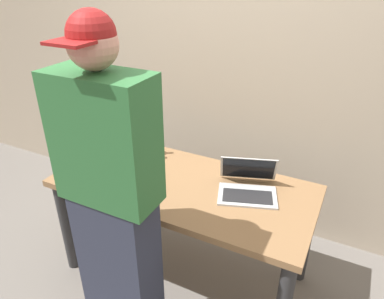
{
  "coord_description": "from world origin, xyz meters",
  "views": [
    {
      "loc": [
        0.88,
        -1.62,
        1.95
      ],
      "look_at": [
        0.06,
        0.0,
        0.99
      ],
      "focal_mm": 33.34,
      "sensor_mm": 36.0,
      "label": 1
    }
  ],
  "objects_px": {
    "person_figure": "(114,210)",
    "beer_bottle_green": "(147,141)",
    "beer_bottle_dark": "(137,145)",
    "beer_bottle_brown": "(124,140)",
    "beer_bottle_amber": "(113,143)",
    "laptop": "(248,185)"
  },
  "relations": [
    {
      "from": "person_figure",
      "to": "beer_bottle_green",
      "type": "bearing_deg",
      "value": 112.9
    },
    {
      "from": "beer_bottle_dark",
      "to": "beer_bottle_brown",
      "type": "height_order",
      "value": "beer_bottle_brown"
    },
    {
      "from": "beer_bottle_dark",
      "to": "beer_bottle_green",
      "type": "relative_size",
      "value": 1.1
    },
    {
      "from": "beer_bottle_green",
      "to": "person_figure",
      "type": "distance_m",
      "value": 0.88
    },
    {
      "from": "beer_bottle_brown",
      "to": "beer_bottle_amber",
      "type": "bearing_deg",
      "value": -130.69
    },
    {
      "from": "laptop",
      "to": "beer_bottle_green",
      "type": "height_order",
      "value": "beer_bottle_green"
    },
    {
      "from": "laptop",
      "to": "beer_bottle_dark",
      "type": "distance_m",
      "value": 0.8
    },
    {
      "from": "beer_bottle_green",
      "to": "person_figure",
      "type": "relative_size",
      "value": 0.15
    },
    {
      "from": "beer_bottle_green",
      "to": "beer_bottle_amber",
      "type": "xyz_separation_m",
      "value": [
        -0.19,
        -0.14,
        0.01
      ]
    },
    {
      "from": "laptop",
      "to": "person_figure",
      "type": "height_order",
      "value": "person_figure"
    },
    {
      "from": "beer_bottle_dark",
      "to": "beer_bottle_green",
      "type": "height_order",
      "value": "beer_bottle_dark"
    },
    {
      "from": "laptop",
      "to": "beer_bottle_dark",
      "type": "height_order",
      "value": "beer_bottle_dark"
    },
    {
      "from": "laptop",
      "to": "beer_bottle_green",
      "type": "relative_size",
      "value": 1.57
    },
    {
      "from": "beer_bottle_dark",
      "to": "laptop",
      "type": "bearing_deg",
      "value": -2.54
    },
    {
      "from": "beer_bottle_brown",
      "to": "beer_bottle_green",
      "type": "xyz_separation_m",
      "value": [
        0.13,
        0.08,
        -0.01
      ]
    },
    {
      "from": "beer_bottle_green",
      "to": "beer_bottle_amber",
      "type": "height_order",
      "value": "beer_bottle_amber"
    },
    {
      "from": "beer_bottle_brown",
      "to": "person_figure",
      "type": "bearing_deg",
      "value": -56.75
    },
    {
      "from": "beer_bottle_amber",
      "to": "beer_bottle_brown",
      "type": "bearing_deg",
      "value": 49.31
    },
    {
      "from": "beer_bottle_green",
      "to": "person_figure",
      "type": "bearing_deg",
      "value": -67.1
    },
    {
      "from": "person_figure",
      "to": "laptop",
      "type": "bearing_deg",
      "value": 56.88
    },
    {
      "from": "beer_bottle_dark",
      "to": "person_figure",
      "type": "distance_m",
      "value": 0.8
    },
    {
      "from": "laptop",
      "to": "beer_bottle_dark",
      "type": "bearing_deg",
      "value": 177.46
    }
  ]
}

